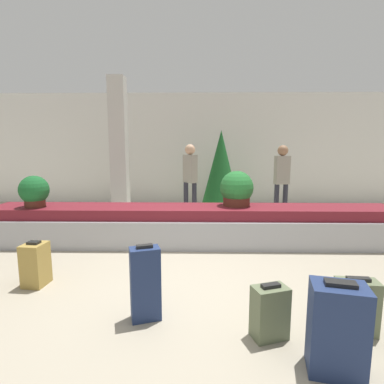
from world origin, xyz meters
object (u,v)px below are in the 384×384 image
object	(u,v)px
potted_plant_0	(34,192)
traveler_0	(190,174)
suitcase_2	(145,284)
suitcase_1	(36,264)
suitcase_3	(356,306)
pillar	(119,149)
potted_plant_1	(237,190)
suitcase_4	(270,312)
decorated_tree	(221,168)
traveler_2	(282,175)
suitcase_0	(337,329)
traveler_1	(123,174)

from	to	relation	value
potted_plant_0	traveler_0	bearing A→B (deg)	39.03
suitcase_2	suitcase_1	bearing A→B (deg)	136.56
suitcase_3	traveler_0	distance (m)	4.84
pillar	suitcase_3	xyz separation A→B (m)	(3.21, -4.36, -1.35)
potted_plant_1	traveler_0	bearing A→B (deg)	114.06
suitcase_2	potted_plant_0	bearing A→B (deg)	117.43
suitcase_4	decorated_tree	world-z (taller)	decorated_tree
suitcase_1	traveler_2	distance (m)	5.24
suitcase_1	decorated_tree	size ratio (longest dim) A/B	0.26
suitcase_0	potted_plant_0	xyz separation A→B (m)	(-3.77, 2.91, 0.57)
suitcase_2	suitcase_3	bearing A→B (deg)	-23.15
potted_plant_1	traveler_1	size ratio (longest dim) A/B	0.37
suitcase_0	suitcase_2	size ratio (longest dim) A/B	0.95
pillar	potted_plant_1	world-z (taller)	pillar
traveler_1	traveler_2	size ratio (longest dim) A/B	0.96
pillar	suitcase_1	bearing A→B (deg)	-92.41
suitcase_3	suitcase_4	bearing A→B (deg)	-168.57
decorated_tree	potted_plant_0	bearing A→B (deg)	-140.40
suitcase_4	pillar	bearing A→B (deg)	100.53
suitcase_4	potted_plant_1	world-z (taller)	potted_plant_1
pillar	suitcase_2	bearing A→B (deg)	-72.74
suitcase_1	potted_plant_0	size ratio (longest dim) A/B	1.02
suitcase_0	suitcase_4	size ratio (longest dim) A/B	1.44
traveler_2	decorated_tree	world-z (taller)	decorated_tree
suitcase_4	potted_plant_0	size ratio (longest dim) A/B	0.93
suitcase_2	potted_plant_1	distance (m)	2.75
suitcase_2	decorated_tree	distance (m)	5.18
suitcase_0	suitcase_3	size ratio (longest dim) A/B	1.36
traveler_1	traveler_2	bearing A→B (deg)	108.78
potted_plant_1	traveler_1	xyz separation A→B (m)	(-2.62, 2.61, 0.04)
potted_plant_0	traveler_2	distance (m)	5.05
traveler_0	traveler_1	bearing A→B (deg)	-155.60
traveler_2	decorated_tree	distance (m)	1.58
suitcase_3	traveler_1	size ratio (longest dim) A/B	0.32
suitcase_2	traveler_1	size ratio (longest dim) A/B	0.46
potted_plant_0	traveler_1	world-z (taller)	traveler_1
traveler_1	suitcase_1	bearing A→B (deg)	31.61
suitcase_3	potted_plant_0	distance (m)	4.86
potted_plant_1	potted_plant_0	bearing A→B (deg)	-176.93
suitcase_1	potted_plant_1	bearing A→B (deg)	39.04
suitcase_2	traveler_1	xyz separation A→B (m)	(-1.45, 5.04, 0.61)
potted_plant_0	traveler_1	distance (m)	2.91
suitcase_0	potted_plant_1	bearing A→B (deg)	109.11
suitcase_0	suitcase_2	world-z (taller)	suitcase_2
suitcase_4	traveler_1	distance (m)	5.94
potted_plant_1	traveler_2	bearing A→B (deg)	54.24
suitcase_0	traveler_1	world-z (taller)	traveler_1
potted_plant_0	decorated_tree	world-z (taller)	decorated_tree
potted_plant_0	decorated_tree	distance (m)	4.35
pillar	suitcase_2	world-z (taller)	pillar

